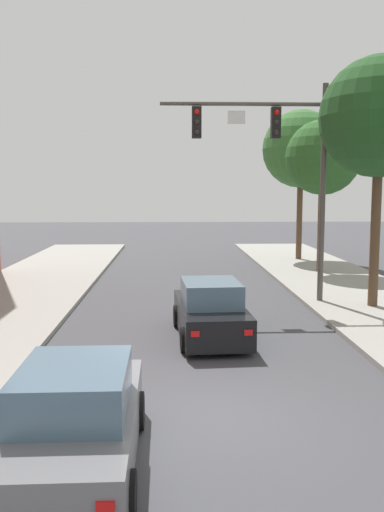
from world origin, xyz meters
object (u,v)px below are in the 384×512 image
object	(u,v)px
traffic_signal_mast	(278,153)
street_tree_farthest	(301,149)
street_tree_second	(380,118)
street_tree_third	(323,158)
car_following_grey	(76,422)
car_lead_black	(210,312)

from	to	relation	value
traffic_signal_mast	street_tree_farthest	xyz separation A→B (m)	(3.59, 11.68, 1.00)
street_tree_second	street_tree_third	world-z (taller)	street_tree_second
street_tree_second	street_tree_third	distance (m)	7.81
car_following_grey	street_tree_second	distance (m)	14.35
traffic_signal_mast	street_tree_farthest	bearing A→B (deg)	72.93
car_lead_black	street_tree_farthest	xyz separation A→B (m)	(6.23, 15.91, 5.58)
car_following_grey	street_tree_farthest	xyz separation A→B (m)	(8.68, 22.95, 5.58)
street_tree_second	street_tree_farthest	xyz separation A→B (m)	(0.46, 12.63, -0.08)
traffic_signal_mast	street_tree_third	world-z (taller)	traffic_signal_mast
car_lead_black	street_tree_farthest	size ratio (longest dim) A/B	0.52
traffic_signal_mast	street_tree_second	world-z (taller)	street_tree_second
street_tree_farthest	car_lead_black	bearing A→B (deg)	-111.37
street_tree_second	street_tree_farthest	distance (m)	12.64
car_lead_black	car_following_grey	distance (m)	7.45
street_tree_third	street_tree_farthest	distance (m)	4.94
car_following_grey	street_tree_second	xyz separation A→B (m)	(8.22, 10.31, 5.66)
traffic_signal_mast	car_lead_black	distance (m)	6.77
traffic_signal_mast	car_following_grey	xyz separation A→B (m)	(-5.09, -11.26, -4.58)
street_tree_third	street_tree_farthest	size ratio (longest dim) A/B	0.86
traffic_signal_mast	street_tree_second	size ratio (longest dim) A/B	0.91
car_lead_black	street_tree_third	bearing A→B (deg)	61.05
traffic_signal_mast	street_tree_third	xyz separation A→B (m)	(3.47, 6.81, 0.24)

